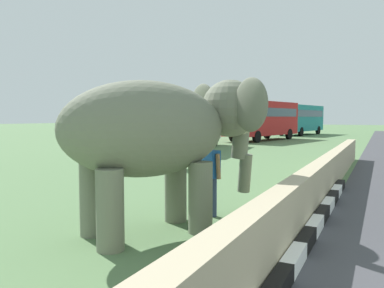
{
  "coord_description": "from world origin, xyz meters",
  "views": [
    {
      "loc": [
        -4.14,
        2.24,
        2.09
      ],
      "look_at": [
        2.0,
        5.36,
        1.6
      ],
      "focal_mm": 35.12,
      "sensor_mm": 36.0,
      "label": 1
    }
  ],
  "objects_px": {
    "person_handler": "(210,172)",
    "bus_red": "(263,117)",
    "bus_teal": "(301,117)",
    "bus_white": "(187,118)",
    "elephant": "(165,131)",
    "cow_near": "(182,148)"
  },
  "relations": [
    {
      "from": "elephant",
      "to": "bus_white",
      "type": "distance_m",
      "value": 18.42
    },
    {
      "from": "bus_teal",
      "to": "bus_white",
      "type": "bearing_deg",
      "value": 172.82
    },
    {
      "from": "bus_white",
      "to": "cow_near",
      "type": "bearing_deg",
      "value": -153.5
    },
    {
      "from": "person_handler",
      "to": "bus_white",
      "type": "distance_m",
      "value": 17.41
    },
    {
      "from": "bus_white",
      "to": "elephant",
      "type": "bearing_deg",
      "value": -153.66
    },
    {
      "from": "person_handler",
      "to": "cow_near",
      "type": "height_order",
      "value": "person_handler"
    },
    {
      "from": "bus_red",
      "to": "bus_teal",
      "type": "relative_size",
      "value": 1.06
    },
    {
      "from": "bus_red",
      "to": "elephant",
      "type": "bearing_deg",
      "value": -167.33
    },
    {
      "from": "person_handler",
      "to": "cow_near",
      "type": "xyz_separation_m",
      "value": [
        5.82,
        3.82,
        -0.06
      ]
    },
    {
      "from": "bus_white",
      "to": "cow_near",
      "type": "distance_m",
      "value": 10.51
    },
    {
      "from": "bus_white",
      "to": "bus_teal",
      "type": "height_order",
      "value": "same"
    },
    {
      "from": "elephant",
      "to": "bus_white",
      "type": "bearing_deg",
      "value": 26.34
    },
    {
      "from": "bus_red",
      "to": "person_handler",
      "type": "bearing_deg",
      "value": -166.05
    },
    {
      "from": "bus_teal",
      "to": "person_handler",
      "type": "bearing_deg",
      "value": -171.89
    },
    {
      "from": "bus_white",
      "to": "bus_red",
      "type": "bearing_deg",
      "value": -10.48
    },
    {
      "from": "elephant",
      "to": "cow_near",
      "type": "xyz_separation_m",
      "value": [
        7.16,
        3.51,
        -0.98
      ]
    },
    {
      "from": "person_handler",
      "to": "bus_red",
      "type": "height_order",
      "value": "bus_red"
    },
    {
      "from": "elephant",
      "to": "bus_teal",
      "type": "bearing_deg",
      "value": 7.4
    },
    {
      "from": "bus_white",
      "to": "bus_red",
      "type": "height_order",
      "value": "same"
    },
    {
      "from": "bus_white",
      "to": "bus_teal",
      "type": "bearing_deg",
      "value": -7.18
    },
    {
      "from": "elephant",
      "to": "cow_near",
      "type": "bearing_deg",
      "value": 26.12
    },
    {
      "from": "person_handler",
      "to": "bus_teal",
      "type": "distance_m",
      "value": 39.12
    }
  ]
}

